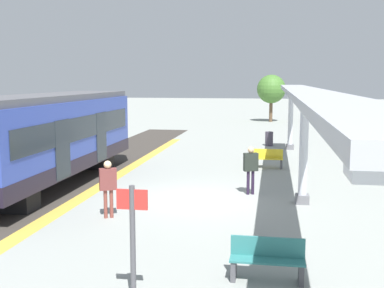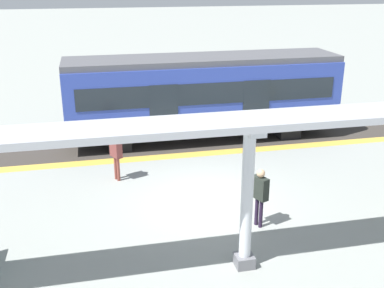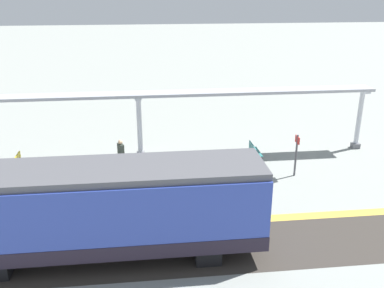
{
  "view_description": "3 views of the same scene",
  "coord_description": "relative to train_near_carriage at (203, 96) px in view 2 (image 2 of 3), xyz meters",
  "views": [
    {
      "loc": [
        2.63,
        -15.69,
        4.03
      ],
      "look_at": [
        0.03,
        -0.32,
        1.94
      ],
      "focal_mm": 45.02,
      "sensor_mm": 36.0,
      "label": 1
    },
    {
      "loc": [
        12.67,
        -3.22,
        6.62
      ],
      "look_at": [
        0.3,
        -0.49,
        1.98
      ],
      "focal_mm": 43.64,
      "sensor_mm": 36.0,
      "label": 2
    },
    {
      "loc": [
        -19.0,
        -0.28,
        9.24
      ],
      "look_at": [
        0.03,
        -2.46,
        2.02
      ],
      "focal_mm": 39.95,
      "sensor_mm": 36.0,
      "label": 3
    }
  ],
  "objects": [
    {
      "name": "passenger_waiting_near_edge",
      "position": [
        3.6,
        -3.87,
        -0.76
      ],
      "size": [
        0.54,
        0.41,
        1.7
      ],
      "color": "brown",
      "rests_on": "ground"
    },
    {
      "name": "canopy_pillar_second",
      "position": [
        9.3,
        -1.24,
        -0.02
      ],
      "size": [
        1.1,
        0.44,
        3.56
      ],
      "color": "slate",
      "rests_on": "ground"
    },
    {
      "name": "ground_plane",
      "position": [
        5.67,
        -1.3,
        -1.83
      ],
      "size": [
        176.0,
        176.0,
        0.0
      ],
      "primitive_type": "plane",
      "color": "gray"
    },
    {
      "name": "trackbed",
      "position": [
        -0.01,
        -1.3,
        -1.82
      ],
      "size": [
        3.2,
        44.25,
        0.01
      ],
      "primitive_type": "cube",
      "color": "#38332D",
      "rests_on": "ground"
    },
    {
      "name": "train_near_carriage",
      "position": [
        0.0,
        0.0,
        0.0
      ],
      "size": [
        2.65,
        11.21,
        3.48
      ],
      "color": "#2E43A4",
      "rests_on": "ground"
    },
    {
      "name": "canopy_beam",
      "position": [
        9.3,
        -1.41,
        1.82
      ],
      "size": [
        1.2,
        26.03,
        0.16
      ],
      "primitive_type": "cube",
      "color": "#A8AAB2",
      "rests_on": "canopy_pillar_nearest"
    },
    {
      "name": "passenger_by_the_benches",
      "position": [
        7.56,
        -0.25,
        -0.76
      ],
      "size": [
        0.54,
        0.39,
        1.71
      ],
      "color": "#261A31",
      "rests_on": "ground"
    },
    {
      "name": "tactile_edge_strip",
      "position": [
        1.87,
        -1.3,
        -1.82
      ],
      "size": [
        0.54,
        32.25,
        0.01
      ],
      "primitive_type": "cube",
      "color": "gold",
      "rests_on": "ground"
    }
  ]
}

